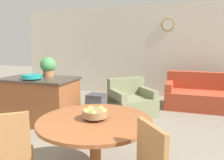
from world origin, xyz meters
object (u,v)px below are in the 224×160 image
at_px(couch, 204,96).
at_px(armchair, 131,102).
at_px(potted_plant, 48,66).
at_px(fruit_bowl, 95,113).
at_px(teal_bowl, 32,77).
at_px(dining_table, 95,134).
at_px(kitchen_island, 40,100).
at_px(dining_chair_near_left, 9,156).
at_px(trash_bin, 96,109).

height_order(couch, armchair, couch).
bearing_deg(potted_plant, fruit_bowl, -44.78).
bearing_deg(fruit_bowl, teal_bowl, 144.50).
bearing_deg(potted_plant, dining_table, -44.77).
xyz_separation_m(dining_table, teal_bowl, (-1.80, 1.28, 0.37)).
xyz_separation_m(dining_table, kitchen_island, (-1.80, 1.49, -0.13)).
distance_m(kitchen_island, couch, 3.81).
bearing_deg(fruit_bowl, potted_plant, 135.22).
bearing_deg(teal_bowl, dining_chair_near_left, -57.70).
distance_m(dining_table, potted_plant, 2.50).
height_order(dining_chair_near_left, potted_plant, potted_plant).
xyz_separation_m(teal_bowl, potted_plant, (0.07, 0.43, 0.16)).
bearing_deg(dining_table, teal_bowl, 144.51).
xyz_separation_m(teal_bowl, armchair, (1.62, 1.25, -0.68)).
xyz_separation_m(kitchen_island, couch, (3.21, 2.04, -0.16)).
height_order(kitchen_island, potted_plant, potted_plant).
xyz_separation_m(kitchen_island, potted_plant, (0.07, 0.22, 0.66)).
xyz_separation_m(potted_plant, trash_bin, (1.05, -0.01, -0.81)).
height_order(fruit_bowl, teal_bowl, teal_bowl).
bearing_deg(dining_table, dining_chair_near_left, -136.17).
relative_size(dining_table, armchair, 1.03).
distance_m(fruit_bowl, trash_bin, 1.91).
relative_size(kitchen_island, potted_plant, 3.65).
bearing_deg(armchair, couch, -8.01).
bearing_deg(trash_bin, dining_table, -68.25).
bearing_deg(dining_chair_near_left, trash_bin, 53.04).
bearing_deg(teal_bowl, kitchen_island, 90.00).
bearing_deg(potted_plant, dining_chair_near_left, -64.21).
height_order(fruit_bowl, couch, fruit_bowl).
distance_m(fruit_bowl, armchair, 2.60).
bearing_deg(trash_bin, teal_bowl, -159.39).
relative_size(dining_chair_near_left, teal_bowl, 2.57).
bearing_deg(armchair, potted_plant, 167.61).
xyz_separation_m(kitchen_island, trash_bin, (1.12, 0.21, -0.15)).
xyz_separation_m(potted_plant, couch, (3.14, 1.82, -0.82)).
distance_m(kitchen_island, armchair, 1.94).
relative_size(fruit_bowl, kitchen_island, 0.19).
relative_size(fruit_bowl, potted_plant, 0.69).
relative_size(dining_chair_near_left, fruit_bowl, 3.55).
height_order(teal_bowl, potted_plant, potted_plant).
height_order(dining_chair_near_left, kitchen_island, dining_chair_near_left).
xyz_separation_m(dining_table, armchair, (-0.18, 2.54, -0.31)).
height_order(fruit_bowl, armchair, fruit_bowl).
distance_m(fruit_bowl, teal_bowl, 2.22).
distance_m(dining_table, fruit_bowl, 0.24).
bearing_deg(couch, trash_bin, -138.36).
height_order(trash_bin, armchair, armchair).
height_order(dining_table, couch, couch).
height_order(teal_bowl, trash_bin, teal_bowl).
bearing_deg(teal_bowl, couch, 35.02).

